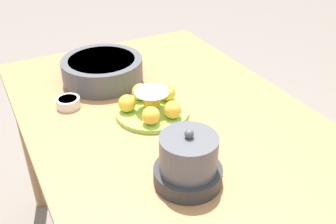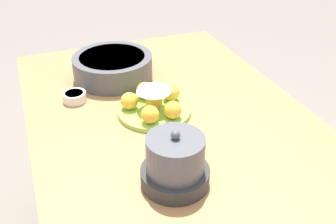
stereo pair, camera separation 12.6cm
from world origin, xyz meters
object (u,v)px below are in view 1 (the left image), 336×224
object	(u,v)px
sauce_bowl	(68,102)
serving_bowl	(102,69)
dining_table	(184,155)
cake_plate	(152,105)
warming_pot	(188,162)

from	to	relation	value
sauce_bowl	serving_bowl	bearing A→B (deg)	-53.21
dining_table	serving_bowl	world-z (taller)	serving_bowl
cake_plate	warming_pot	size ratio (longest dim) A/B	1.37
sauce_bowl	warming_pot	distance (m)	0.55
sauce_bowl	warming_pot	size ratio (longest dim) A/B	0.45
serving_bowl	warming_pot	distance (m)	0.65
serving_bowl	sauce_bowl	distance (m)	0.22
cake_plate	sauce_bowl	xyz separation A→B (m)	(0.18, 0.24, -0.02)
cake_plate	dining_table	bearing A→B (deg)	-162.53
dining_table	cake_plate	bearing A→B (deg)	17.47
dining_table	warming_pot	distance (m)	0.28
sauce_bowl	dining_table	bearing A→B (deg)	-138.48
cake_plate	warming_pot	bearing A→B (deg)	169.76
dining_table	warming_pot	world-z (taller)	warming_pot
sauce_bowl	warming_pot	bearing A→B (deg)	-161.50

